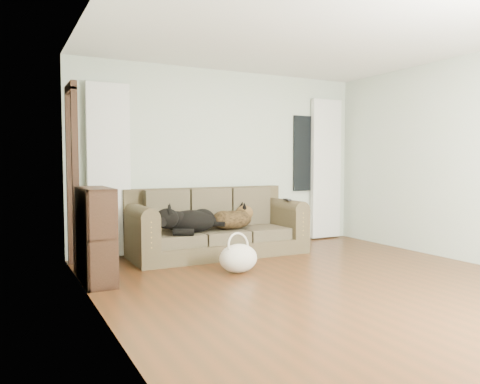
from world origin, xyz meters
name	(u,v)px	position (x,y,z in m)	size (l,w,h in m)	color
floor	(329,285)	(0.00, 0.00, 0.00)	(5.00, 5.00, 0.00)	#422712
ceiling	(333,26)	(0.00, 0.00, 2.60)	(5.00, 5.00, 0.00)	white
wall_back	(225,159)	(0.00, 2.50, 1.30)	(4.50, 0.04, 2.60)	#B2C4A8
wall_left	(101,156)	(-2.25, 0.00, 1.30)	(0.04, 5.00, 2.60)	#B2C4A8
wall_right	(478,159)	(2.25, 0.00, 1.30)	(0.04, 5.00, 2.60)	#B2C4A8
curtain_left	(109,170)	(-1.70, 2.42, 1.15)	(0.55, 0.08, 2.25)	white
curtain_right	(326,169)	(1.80, 2.42, 1.15)	(0.55, 0.08, 2.25)	white
window_pane	(307,153)	(1.45, 2.47, 1.40)	(0.50, 0.03, 1.20)	black
door_casing	(72,180)	(-2.20, 2.05, 1.05)	(0.07, 0.60, 2.10)	black
sofa	(218,222)	(-0.35, 1.97, 0.45)	(2.37, 1.02, 0.97)	brown
dog_black_lab	(188,223)	(-0.82, 1.87, 0.48)	(0.70, 0.49, 0.30)	black
dog_shepherd	(233,218)	(-0.14, 1.94, 0.49)	(0.63, 0.45, 0.28)	black
tv_remote	(287,200)	(0.65, 1.81, 0.73)	(0.04, 0.16, 0.02)	black
tote_bag	(238,259)	(-0.57, 0.93, 0.16)	(0.45, 0.35, 0.33)	beige
bookshelf	(96,235)	(-2.09, 1.22, 0.50)	(0.30, 0.80, 0.99)	black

